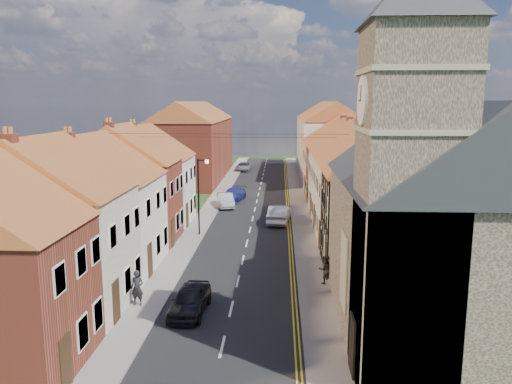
% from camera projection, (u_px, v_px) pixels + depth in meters
% --- Properties ---
extents(ground, '(160.00, 160.00, 0.00)m').
position_uv_depth(ground, '(216.00, 371.00, 19.61)').
color(ground, '#2E4D21').
rests_on(ground, ground).
extents(road, '(7.00, 90.00, 0.02)m').
position_uv_depth(road, '(255.00, 209.00, 49.10)').
color(road, black).
rests_on(road, ground).
extents(pavement_left, '(1.80, 90.00, 0.12)m').
position_uv_depth(pavement_left, '(210.00, 208.00, 49.30)').
color(pavement_left, gray).
rests_on(pavement_left, ground).
extents(pavement_right, '(1.80, 90.00, 0.12)m').
position_uv_depth(pavement_right, '(300.00, 209.00, 48.88)').
color(pavement_right, gray).
rests_on(pavement_right, ground).
extents(church, '(11.25, 14.25, 15.20)m').
position_uv_depth(church, '(441.00, 210.00, 21.39)').
color(church, '#342E24').
rests_on(church, ground).
extents(cottage_r_tudor, '(8.30, 5.20, 9.00)m').
position_uv_depth(cottage_r_tudor, '(390.00, 200.00, 30.85)').
color(cottage_r_tudor, beige).
rests_on(cottage_r_tudor, ground).
extents(cottage_r_white_near, '(8.30, 6.00, 9.00)m').
position_uv_depth(cottage_r_white_near, '(374.00, 185.00, 36.16)').
color(cottage_r_white_near, beige).
rests_on(cottage_r_white_near, ground).
extents(cottage_r_cream_mid, '(8.30, 5.20, 9.00)m').
position_uv_depth(cottage_r_cream_mid, '(362.00, 175.00, 41.46)').
color(cottage_r_cream_mid, beige).
rests_on(cottage_r_cream_mid, ground).
extents(cottage_r_pink, '(8.30, 6.00, 9.00)m').
position_uv_depth(cottage_r_pink, '(353.00, 166.00, 46.77)').
color(cottage_r_pink, '#C3AF9A').
rests_on(cottage_r_pink, ground).
extents(cottage_r_white_far, '(8.30, 5.20, 9.00)m').
position_uv_depth(cottage_r_white_far, '(346.00, 160.00, 52.08)').
color(cottage_r_white_far, '#963A2B').
rests_on(cottage_r_white_far, ground).
extents(cottage_r_cream_far, '(8.30, 6.00, 9.00)m').
position_uv_depth(cottage_r_cream_far, '(340.00, 154.00, 57.39)').
color(cottage_r_cream_far, beige).
rests_on(cottage_r_cream_far, ground).
extents(cottage_l_cream, '(8.30, 6.30, 9.10)m').
position_uv_depth(cottage_l_cream, '(43.00, 223.00, 24.70)').
color(cottage_l_cream, beige).
rests_on(cottage_l_cream, ground).
extents(cottage_l_white, '(8.30, 6.90, 8.80)m').
position_uv_depth(cottage_l_white, '(91.00, 201.00, 31.02)').
color(cottage_l_white, beige).
rests_on(cottage_l_white, ground).
extents(cottage_l_brick_mid, '(8.30, 5.70, 9.10)m').
position_uv_depth(cottage_l_brick_mid, '(122.00, 183.00, 36.99)').
color(cottage_l_brick_mid, '#963A2B').
rests_on(cottage_l_brick_mid, ground).
extents(cottage_l_pink, '(8.30, 6.30, 8.80)m').
position_uv_depth(cottage_l_pink, '(143.00, 174.00, 42.71)').
color(cottage_l_pink, beige).
rests_on(cottage_l_pink, ground).
extents(block_right_far, '(8.30, 24.20, 10.50)m').
position_uv_depth(block_right_far, '(328.00, 138.00, 72.28)').
color(block_right_far, beige).
rests_on(block_right_far, ground).
extents(block_left_far, '(8.30, 24.20, 10.50)m').
position_uv_depth(block_left_far, '(194.00, 140.00, 68.25)').
color(block_left_far, '#963A2B').
rests_on(block_left_far, ground).
extents(lamppost, '(0.88, 0.15, 6.00)m').
position_uv_depth(lamppost, '(200.00, 192.00, 38.82)').
color(lamppost, black).
rests_on(lamppost, pavement_left).
extents(car_near, '(1.86, 4.17, 1.39)m').
position_uv_depth(car_near, '(190.00, 300.00, 24.94)').
color(car_near, black).
rests_on(car_near, ground).
extents(car_mid, '(2.33, 4.38, 1.37)m').
position_uv_depth(car_mid, '(225.00, 200.00, 50.18)').
color(car_mid, '#B3B8BB').
rests_on(car_mid, ground).
extents(car_far, '(2.96, 5.01, 1.36)m').
position_uv_depth(car_far, '(233.00, 195.00, 53.03)').
color(car_far, navy).
rests_on(car_far, ground).
extents(car_distant, '(2.36, 4.86, 1.33)m').
position_uv_depth(car_distant, '(244.00, 166.00, 76.47)').
color(car_distant, '#94979A').
rests_on(car_distant, ground).
extents(pedestrian_left, '(0.71, 0.51, 1.84)m').
position_uv_depth(pedestrian_left, '(137.00, 288.00, 25.58)').
color(pedestrian_left, black).
rests_on(pedestrian_left, pavement_left).
extents(pedestrian_right, '(0.86, 0.69, 1.69)m').
position_uv_depth(pedestrian_right, '(325.00, 269.00, 28.63)').
color(pedestrian_right, black).
rests_on(pedestrian_right, pavement_right).
extents(car_mid_b, '(2.14, 4.94, 1.58)m').
position_uv_depth(car_mid_b, '(279.00, 214.00, 43.54)').
color(car_mid_b, '#AAABB2').
rests_on(car_mid_b, ground).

